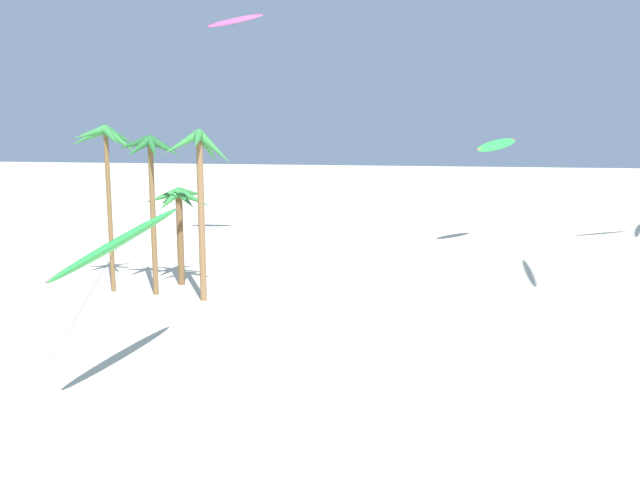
% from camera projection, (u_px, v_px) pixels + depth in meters
% --- Properties ---
extents(palm_tree_0, '(4.25, 4.45, 10.20)m').
position_uv_depth(palm_tree_0, '(107.00, 148.00, 43.28)').
color(palm_tree_0, brown).
rests_on(palm_tree_0, ground).
extents(palm_tree_1, '(3.94, 3.72, 9.63)m').
position_uv_depth(palm_tree_1, '(151.00, 161.00, 42.62)').
color(palm_tree_1, brown).
rests_on(palm_tree_1, ground).
extents(palm_tree_2, '(4.23, 4.42, 10.00)m').
position_uv_depth(palm_tree_2, '(199.00, 165.00, 41.20)').
color(palm_tree_2, olive).
rests_on(palm_tree_2, ground).
extents(palm_tree_3, '(4.08, 4.32, 6.29)m').
position_uv_depth(palm_tree_3, '(180.00, 205.00, 45.71)').
color(palm_tree_3, brown).
rests_on(palm_tree_3, ground).
extents(flying_kite_0, '(5.20, 8.80, 18.38)m').
position_uv_depth(flying_kite_0, '(235.00, 21.00, 54.16)').
color(flying_kite_0, '#EA5193').
rests_on(flying_kite_0, ground).
extents(flying_kite_2, '(3.82, 8.94, 9.13)m').
position_uv_depth(flying_kite_2, '(497.00, 145.00, 56.92)').
color(flying_kite_2, green).
rests_on(flying_kite_2, ground).
extents(flying_kite_5, '(4.32, 8.15, 7.26)m').
position_uv_depth(flying_kite_5, '(120.00, 241.00, 27.50)').
color(flying_kite_5, green).
rests_on(flying_kite_5, ground).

